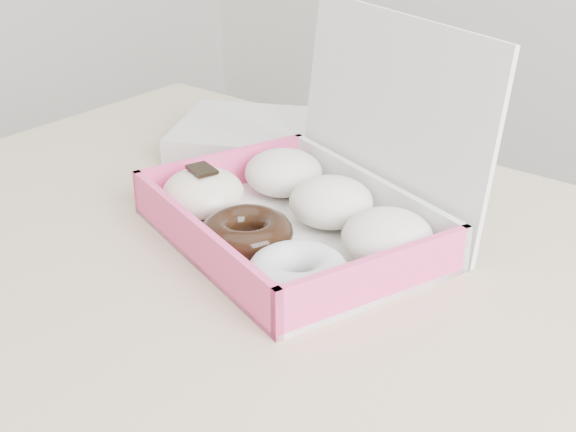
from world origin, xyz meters
The scene contains 3 objects.
table centered at (0.00, 0.00, 0.67)m, with size 1.20×0.80×0.75m.
donut_box centered at (-0.06, 0.07, 0.79)m, with size 0.39×0.36×0.23m.
newspapers centered at (-0.27, 0.24, 0.77)m, with size 0.23×0.19×0.04m, color silver.
Camera 1 is at (0.43, -0.57, 1.17)m, focal length 50.00 mm.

